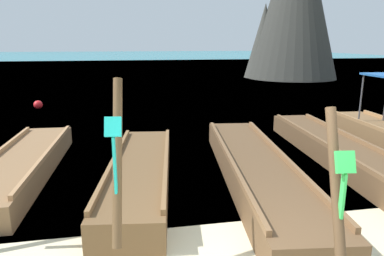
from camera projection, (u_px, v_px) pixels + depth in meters
sea_water at (133, 60)px, 63.32m from camera, size 120.00×120.00×0.00m
longtail_boat_blue_ribbon at (23, 165)px, 8.09m from camera, size 1.40×5.95×2.57m
longtail_boat_turquoise_ribbon at (140, 173)px, 7.55m from camera, size 1.87×5.98×2.59m
longtail_boat_green_ribbon at (256, 171)px, 7.67m from camera, size 2.09×7.42×2.32m
longtail_boat_orange_ribbon at (340, 152)px, 9.03m from camera, size 1.65×7.60×2.41m
mooring_buoy_near at (38, 105)px, 16.33m from camera, size 0.40×0.40×0.40m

